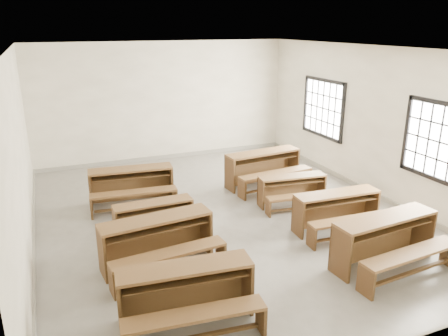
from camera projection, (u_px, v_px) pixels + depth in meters
name	position (u px, v px, depth m)	size (l,w,h in m)	color
room	(229.00, 108.00, 8.00)	(8.50, 8.50, 3.20)	gray
desk_set_0	(186.00, 291.00, 5.46)	(1.78, 1.05, 0.76)	brown
desk_set_1	(158.00, 239.00, 6.75)	(1.83, 1.07, 0.79)	brown
desk_set_2	(154.00, 217.00, 7.73)	(1.42, 0.76, 0.63)	brown
desk_set_3	(132.00, 184.00, 9.10)	(1.80, 1.06, 0.77)	brown
desk_set_4	(387.00, 238.00, 6.75)	(1.85, 1.06, 0.80)	brown
desk_set_5	(338.00, 209.00, 7.93)	(1.65, 0.92, 0.72)	brown
desk_set_6	(293.00, 188.00, 9.07)	(1.49, 0.90, 0.63)	brown
desk_set_7	(264.00, 166.00, 10.15)	(1.88, 1.10, 0.81)	brown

